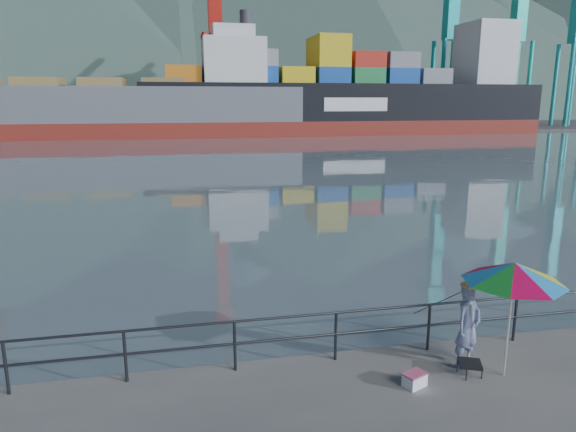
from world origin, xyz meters
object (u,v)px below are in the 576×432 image
at_px(beach_umbrella, 514,273).
at_px(container_ship, 355,96).
at_px(fisherman, 468,327).
at_px(bulk_carrier, 131,107).
at_px(cooler_bag, 415,380).

bearing_deg(beach_umbrella, container_ship, 72.98).
relative_size(fisherman, container_ship, 0.03).
relative_size(beach_umbrella, bulk_carrier, 0.04).
bearing_deg(fisherman, bulk_carrier, 79.12).
height_order(beach_umbrella, cooler_bag, beach_umbrella).
height_order(cooler_bag, bulk_carrier, bulk_carrier).
distance_m(beach_umbrella, bulk_carrier, 72.86).
distance_m(fisherman, beach_umbrella, 1.41).
xyz_separation_m(cooler_bag, bulk_carrier, (-10.57, 71.77, 3.98)).
xyz_separation_m(bulk_carrier, container_ship, (34.70, 1.07, 1.71)).
distance_m(fisherman, bulk_carrier, 72.34).
bearing_deg(bulk_carrier, cooler_bag, -81.62).
height_order(fisherman, beach_umbrella, beach_umbrella).
bearing_deg(bulk_carrier, container_ship, 1.76).
bearing_deg(container_ship, beach_umbrella, -107.02).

